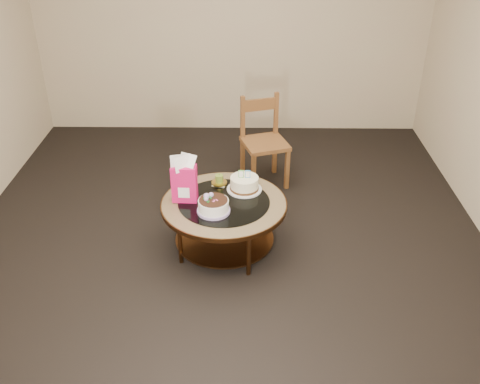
{
  "coord_description": "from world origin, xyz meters",
  "views": [
    {
      "loc": [
        0.18,
        -3.65,
        2.72
      ],
      "look_at": [
        0.13,
        0.02,
        0.54
      ],
      "focal_mm": 40.0,
      "sensor_mm": 36.0,
      "label": 1
    }
  ],
  "objects_px": {
    "coffee_table": "(224,210)",
    "cream_cake": "(244,184)",
    "decorated_cake": "(213,206)",
    "gift_bag": "(184,179)",
    "dining_chair": "(264,141)"
  },
  "relations": [
    {
      "from": "coffee_table",
      "to": "gift_bag",
      "type": "bearing_deg",
      "value": 175.95
    },
    {
      "from": "coffee_table",
      "to": "cream_cake",
      "type": "relative_size",
      "value": 3.49
    },
    {
      "from": "dining_chair",
      "to": "cream_cake",
      "type": "bearing_deg",
      "value": -118.89
    },
    {
      "from": "coffee_table",
      "to": "gift_bag",
      "type": "height_order",
      "value": "gift_bag"
    },
    {
      "from": "coffee_table",
      "to": "cream_cake",
      "type": "bearing_deg",
      "value": 49.09
    },
    {
      "from": "coffee_table",
      "to": "dining_chair",
      "type": "xyz_separation_m",
      "value": [
        0.35,
        1.16,
        0.07
      ]
    },
    {
      "from": "decorated_cake",
      "to": "coffee_table",
      "type": "bearing_deg",
      "value": 63.44
    },
    {
      "from": "decorated_cake",
      "to": "dining_chair",
      "type": "xyz_separation_m",
      "value": [
        0.42,
        1.31,
        -0.06
      ]
    },
    {
      "from": "decorated_cake",
      "to": "cream_cake",
      "type": "xyz_separation_m",
      "value": [
        0.24,
        0.34,
        0.01
      ]
    },
    {
      "from": "decorated_cake",
      "to": "gift_bag",
      "type": "bearing_deg",
      "value": 143.79
    },
    {
      "from": "gift_bag",
      "to": "dining_chair",
      "type": "xyz_separation_m",
      "value": [
        0.66,
        1.14,
        -0.2
      ]
    },
    {
      "from": "coffee_table",
      "to": "decorated_cake",
      "type": "relative_size",
      "value": 3.93
    },
    {
      "from": "decorated_cake",
      "to": "dining_chair",
      "type": "relative_size",
      "value": 0.29
    },
    {
      "from": "coffee_table",
      "to": "cream_cake",
      "type": "height_order",
      "value": "cream_cake"
    },
    {
      "from": "coffee_table",
      "to": "decorated_cake",
      "type": "bearing_deg",
      "value": -116.56
    }
  ]
}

